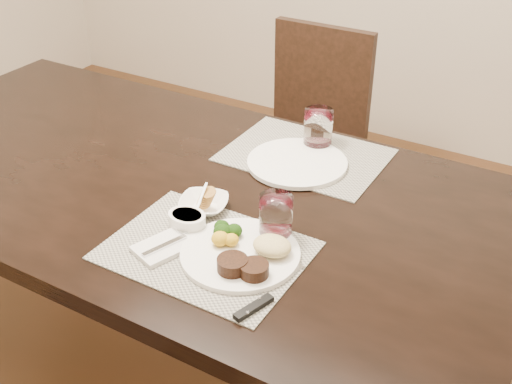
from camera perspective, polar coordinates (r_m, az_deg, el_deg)
The scene contains 13 objects.
ground_plane at distance 2.29m, azimuth -6.71°, elevation -14.99°, with size 4.50×4.50×0.00m, color #402A14.
dining_table at distance 1.86m, azimuth -7.98°, elevation -0.77°, with size 2.00×1.00×0.75m.
chair_far at distance 2.63m, azimuth 4.69°, elevation 5.68°, with size 0.42×0.42×0.90m.
placemat_near at distance 1.51m, azimuth -4.44°, elevation -5.21°, with size 0.46×0.34×0.00m, color gray.
placemat_far at distance 1.91m, azimuth 4.38°, elevation 3.29°, with size 0.46×0.34×0.00m, color gray.
dinner_plate at distance 1.47m, azimuth -1.04°, elevation -5.43°, with size 0.28×0.28×0.05m.
napkin_fork at distance 1.53m, azimuth -7.65°, elevation -4.58°, with size 0.14×0.19×0.02m.
steak_knife at distance 1.36m, azimuth 0.38°, elevation -9.59°, with size 0.06×0.23×0.01m.
cracker_bowl at distance 1.64m, azimuth -4.66°, elevation -1.06°, with size 0.16×0.16×0.06m.
sauce_ramekin at distance 1.58m, azimuth -6.13°, elevation -2.47°, with size 0.10×0.15×0.08m.
wine_glass_near at distance 1.53m, azimuth 1.76°, elevation -2.39°, with size 0.08×0.08×0.11m.
far_plate at distance 1.85m, azimuth 3.68°, elevation 2.62°, with size 0.29×0.29×0.01m, color white.
wine_glass_far at distance 1.93m, azimuth 5.53°, elevation 5.47°, with size 0.09×0.09×0.12m.
Camera 1 is at (1.01, -1.21, 1.66)m, focal length 45.00 mm.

